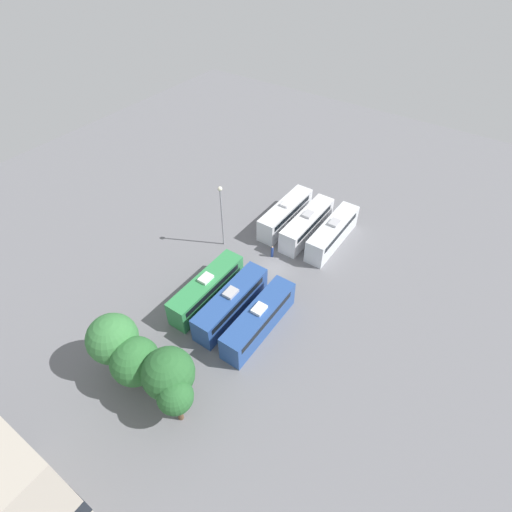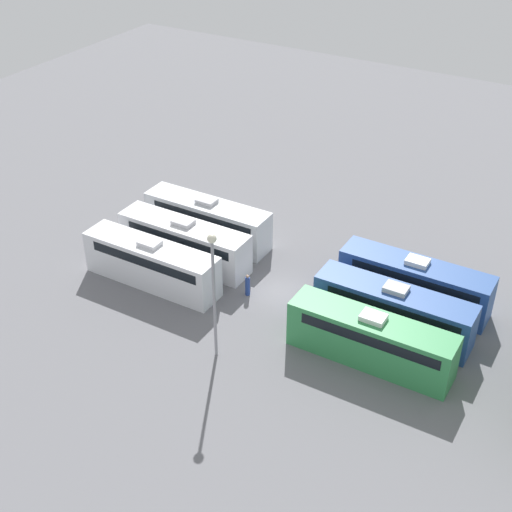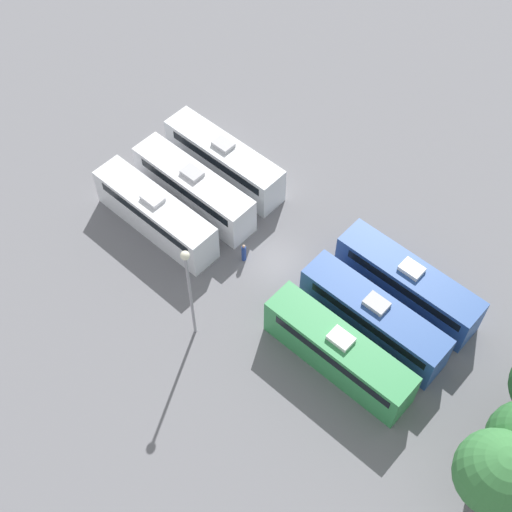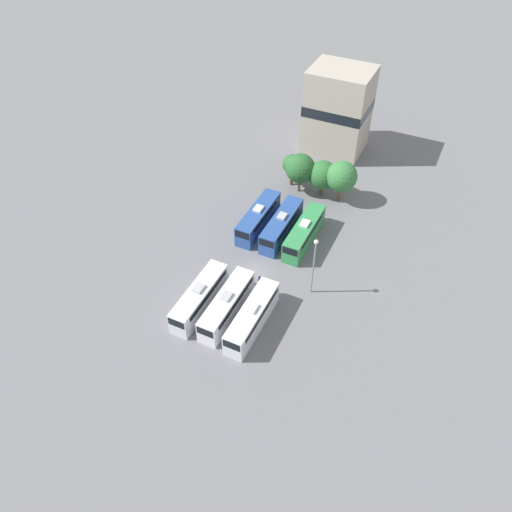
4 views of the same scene
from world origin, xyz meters
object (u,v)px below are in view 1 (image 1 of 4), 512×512
(worker_person, at_px, (272,252))
(tree_1, at_px, (168,373))
(bus_2, at_px, (285,213))
(tree_0, at_px, (175,397))
(bus_5, at_px, (207,288))
(bus_4, at_px, (231,303))
(tree_2, at_px, (135,361))
(tree_3, at_px, (113,339))
(bus_0, at_px, (332,233))
(bus_3, at_px, (259,319))
(bus_1, at_px, (307,224))
(light_pole, at_px, (221,208))

(worker_person, height_order, tree_1, tree_1)
(bus_2, bearing_deg, tree_0, 103.67)
(bus_5, bearing_deg, worker_person, -101.85)
(bus_4, bearing_deg, tree_2, 80.89)
(tree_3, bearing_deg, bus_0, -106.70)
(worker_person, bearing_deg, bus_3, 116.08)
(bus_0, height_order, worker_person, bus_0)
(bus_1, xyz_separation_m, worker_person, (1.45, 6.66, -1.04))
(bus_5, relative_size, worker_person, 6.22)
(bus_5, xyz_separation_m, tree_3, (1.43, 12.05, 2.81))
(bus_0, height_order, tree_2, tree_2)
(bus_1, xyz_separation_m, tree_1, (-1.79, 29.04, 2.59))
(bus_0, xyz_separation_m, tree_3, (8.94, 29.81, 2.81))
(tree_1, bearing_deg, light_pole, -63.87)
(tree_0, bearing_deg, bus_1, -83.09)
(bus_0, height_order, bus_1, same)
(light_pole, height_order, tree_0, light_pole)
(bus_0, xyz_separation_m, bus_3, (-0.11, 17.97, 0.00))
(tree_0, bearing_deg, bus_3, -91.15)
(bus_1, xyz_separation_m, tree_0, (-3.66, 30.20, 2.14))
(bus_3, relative_size, bus_5, 1.00)
(tree_1, bearing_deg, worker_person, -81.78)
(bus_4, xyz_separation_m, tree_0, (-3.67, 12.68, 2.14))
(tree_2, bearing_deg, tree_0, 174.90)
(bus_5, bearing_deg, tree_1, 115.25)
(light_pole, bearing_deg, worker_person, -166.11)
(worker_person, height_order, tree_3, tree_3)
(worker_person, relative_size, tree_3, 0.25)
(bus_0, bearing_deg, bus_2, -0.02)
(light_pole, height_order, tree_2, light_pole)
(bus_1, relative_size, tree_2, 1.76)
(light_pole, bearing_deg, bus_1, -134.94)
(bus_4, distance_m, light_pole, 13.12)
(bus_2, bearing_deg, tree_3, 87.38)
(tree_0, bearing_deg, light_pole, -61.17)
(bus_0, distance_m, tree_2, 30.66)
(worker_person, relative_size, tree_1, 0.26)
(bus_1, bearing_deg, bus_4, 89.98)
(bus_3, bearing_deg, worker_person, -63.92)
(bus_0, relative_size, bus_3, 1.00)
(tree_2, bearing_deg, bus_0, -100.86)
(bus_5, bearing_deg, tree_3, 83.22)
(bus_2, distance_m, bus_3, 19.55)
(bus_0, bearing_deg, light_pole, 35.65)
(light_pole, bearing_deg, tree_1, 116.13)
(light_pole, relative_size, tree_0, 1.65)
(bus_0, xyz_separation_m, tree_1, (2.02, 29.39, 2.59))
(bus_3, distance_m, worker_person, 12.24)
(bus_3, height_order, bus_4, same)
(bus_5, height_order, tree_3, tree_3)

